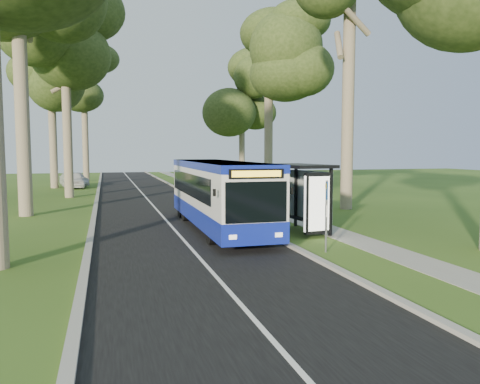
% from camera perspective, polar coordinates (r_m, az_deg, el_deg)
% --- Properties ---
extents(ground, '(120.00, 120.00, 0.00)m').
position_cam_1_polar(ground, '(20.38, 2.35, -4.79)').
color(ground, '#305119').
rests_on(ground, ground).
extents(road, '(7.00, 100.00, 0.02)m').
position_cam_1_polar(road, '(29.40, -10.39, -1.83)').
color(road, black).
rests_on(road, ground).
extents(kerb_east, '(0.25, 100.00, 0.12)m').
position_cam_1_polar(kerb_east, '(29.94, -3.71, -1.54)').
color(kerb_east, '#9E9B93').
rests_on(kerb_east, ground).
extents(kerb_west, '(0.25, 100.00, 0.12)m').
position_cam_1_polar(kerb_west, '(29.26, -17.23, -1.91)').
color(kerb_west, '#9E9B93').
rests_on(kerb_west, ground).
extents(centre_line, '(0.12, 100.00, 0.00)m').
position_cam_1_polar(centre_line, '(29.40, -10.39, -1.81)').
color(centre_line, white).
rests_on(centre_line, road).
extents(footpath, '(1.50, 100.00, 0.02)m').
position_cam_1_polar(footpath, '(30.72, 1.77, -1.46)').
color(footpath, gray).
rests_on(footpath, ground).
extents(bus, '(2.45, 11.38, 3.01)m').
position_cam_1_polar(bus, '(20.87, -2.73, -0.25)').
color(bus, silver).
rests_on(bus, ground).
extents(bus_stop_sign, '(0.15, 0.34, 2.48)m').
position_cam_1_polar(bus_stop_sign, '(16.20, 10.49, -1.88)').
color(bus_stop_sign, gray).
rests_on(bus_stop_sign, ground).
extents(bus_shelter, '(2.22, 3.58, 2.91)m').
position_cam_1_polar(bus_shelter, '(19.74, 8.08, 0.88)').
color(bus_shelter, black).
rests_on(bus_shelter, ground).
extents(litter_bin, '(0.49, 0.49, 0.85)m').
position_cam_1_polar(litter_bin, '(24.09, 3.96, -2.25)').
color(litter_bin, black).
rests_on(litter_bin, ground).
extents(car_white, '(2.32, 4.68, 1.53)m').
position_cam_1_polar(car_white, '(46.70, -19.62, 1.40)').
color(car_white, white).
rests_on(car_white, ground).
extents(car_silver, '(3.01, 4.32, 1.35)m').
position_cam_1_polar(car_silver, '(48.57, -19.57, 1.42)').
color(car_silver, '#9C9EA3').
rests_on(car_silver, ground).
extents(tree_west_c, '(5.20, 5.20, 14.58)m').
position_cam_1_polar(tree_west_c, '(37.86, -20.58, 15.86)').
color(tree_west_c, '#7A6B56').
rests_on(tree_west_c, ground).
extents(tree_west_d, '(5.20, 5.20, 16.77)m').
position_cam_1_polar(tree_west_d, '(48.12, -22.15, 15.35)').
color(tree_west_d, '#7A6B56').
rests_on(tree_west_d, ground).
extents(tree_west_e, '(5.20, 5.20, 16.60)m').
position_cam_1_polar(tree_west_e, '(57.77, -18.54, 13.53)').
color(tree_west_e, '#7A6B56').
rests_on(tree_west_e, ground).
extents(tree_east_c, '(5.20, 5.20, 16.64)m').
position_cam_1_polar(tree_east_c, '(40.30, 3.55, 17.67)').
color(tree_east_c, '#7A6B56').
rests_on(tree_east_c, ground).
extents(tree_east_d, '(5.20, 5.20, 12.98)m').
position_cam_1_polar(tree_east_d, '(51.48, 0.24, 11.88)').
color(tree_east_d, '#7A6B56').
rests_on(tree_east_d, ground).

